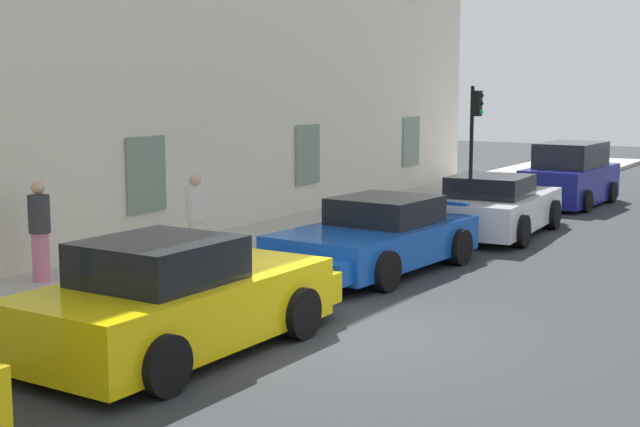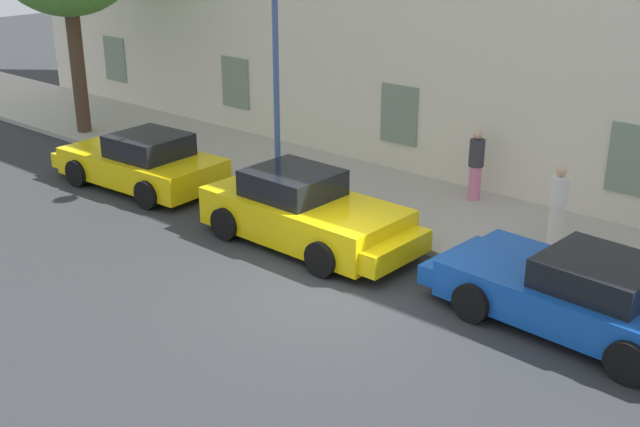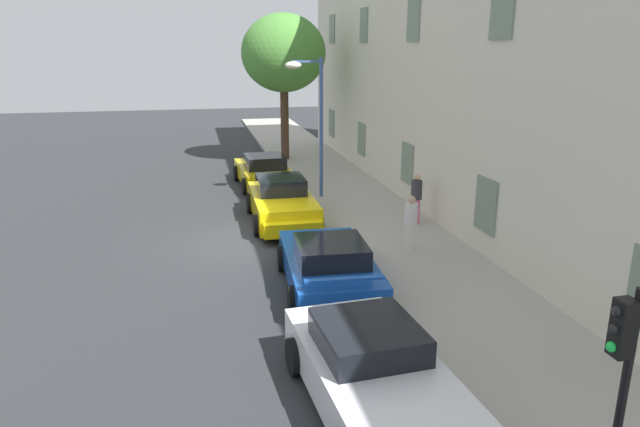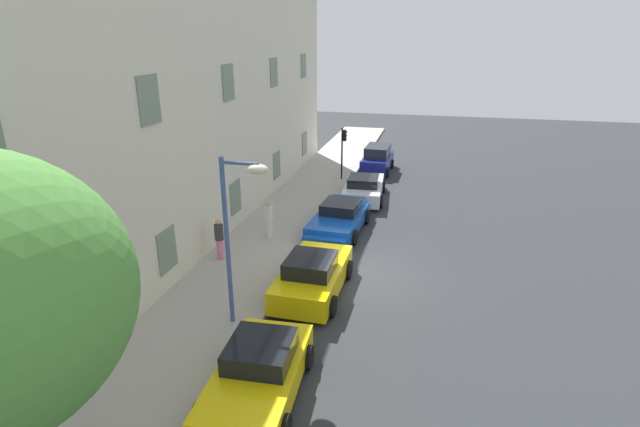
{
  "view_description": "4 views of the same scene",
  "coord_description": "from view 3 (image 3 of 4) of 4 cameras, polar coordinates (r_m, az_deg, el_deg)",
  "views": [
    {
      "loc": [
        -10.4,
        -5.91,
        3.38
      ],
      "look_at": [
        2.49,
        2.02,
        1.2
      ],
      "focal_mm": 50.88,
      "sensor_mm": 36.0,
      "label": 1
    },
    {
      "loc": [
        8.36,
        -9.94,
        6.55
      ],
      "look_at": [
        -1.07,
        1.06,
        0.95
      ],
      "focal_mm": 44.92,
      "sensor_mm": 36.0,
      "label": 2
    },
    {
      "loc": [
        16.65,
        -1.32,
        5.75
      ],
      "look_at": [
        0.76,
        2.21,
        0.99
      ],
      "focal_mm": 32.02,
      "sensor_mm": 36.0,
      "label": 3
    },
    {
      "loc": [
        -16.47,
        -2.31,
        8.55
      ],
      "look_at": [
        2.72,
        2.33,
        1.25
      ],
      "focal_mm": 27.15,
      "sensor_mm": 36.0,
      "label": 4
    }
  ],
  "objects": [
    {
      "name": "ground_plane",
      "position": [
        17.67,
        -7.56,
        -2.84
      ],
      "size": [
        80.0,
        80.0,
        0.0
      ],
      "primitive_type": "plane",
      "color": "#2B2D30"
    },
    {
      "name": "traffic_light",
      "position": [
        7.29,
        27.84,
        -13.88
      ],
      "size": [
        0.22,
        0.36,
        3.17
      ],
      "color": "black",
      "rests_on": "sidewalk"
    },
    {
      "name": "sportscar_tail_end",
      "position": [
        9.59,
        5.84,
        -16.21
      ],
      "size": [
        4.88,
        2.46,
        1.36
      ],
      "color": "white",
      "rests_on": "ground"
    },
    {
      "name": "street_lamp",
      "position": [
        21.61,
        -1.04,
        11.14
      ],
      "size": [
        0.44,
        1.42,
        5.25
      ],
      "color": "#3F5999",
      "rests_on": "sidewalk"
    },
    {
      "name": "pedestrian_strolling",
      "position": [
        18.97,
        9.6,
        1.55
      ],
      "size": [
        0.5,
        0.5,
        1.67
      ],
      "color": "pink",
      "rests_on": "sidewalk"
    },
    {
      "name": "tree_near_kerb",
      "position": [
        29.41,
        -3.67,
        15.65
      ],
      "size": [
        4.19,
        4.19,
        7.23
      ],
      "color": "#473323",
      "rests_on": "sidewalk"
    },
    {
      "name": "pedestrian_admiring",
      "position": [
        16.27,
        9.04,
        -0.98
      ],
      "size": [
        0.36,
        0.36,
        1.64
      ],
      "color": "silver",
      "rests_on": "sidewalk"
    },
    {
      "name": "sportscar_yellow_flank",
      "position": [
        19.25,
        -3.73,
        0.89
      ],
      "size": [
        4.72,
        2.26,
        1.5
      ],
      "color": "yellow",
      "rests_on": "ground"
    },
    {
      "name": "sportscar_red_lead",
      "position": [
        24.75,
        -5.7,
        4.22
      ],
      "size": [
        4.65,
        2.39,
        1.38
      ],
      "color": "yellow",
      "rests_on": "ground"
    },
    {
      "name": "sportscar_white_middle",
      "position": [
        14.19,
        0.75,
        -5.01
      ],
      "size": [
        4.85,
        2.47,
        1.32
      ],
      "color": "#144CB2",
      "rests_on": "ground"
    },
    {
      "name": "sidewalk",
      "position": [
        18.52,
        6.33,
        -1.65
      ],
      "size": [
        60.0,
        3.85,
        0.14
      ],
      "primitive_type": "cube",
      "color": "#A8A399",
      "rests_on": "ground"
    },
    {
      "name": "building_facade",
      "position": [
        19.51,
        19.59,
        15.08
      ],
      "size": [
        37.29,
        5.41,
        11.25
      ],
      "color": "beige",
      "rests_on": "ground"
    }
  ]
}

